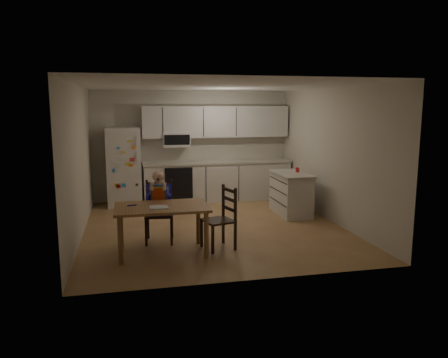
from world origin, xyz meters
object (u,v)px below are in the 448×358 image
red_cup (297,170)px  dining_table (162,212)px  kitchen_island (291,193)px  refrigerator (124,167)px  chair_booster (159,199)px  chair_side (224,214)px

red_cup → dining_table: bearing=-146.2°
kitchen_island → dining_table: (-2.71, -1.84, 0.20)m
refrigerator → chair_booster: bearing=-78.8°
kitchen_island → red_cup: size_ratio=12.29×
red_cup → chair_side: size_ratio=0.10×
refrigerator → chair_side: (1.48, -3.32, -0.31)m
red_cup → dining_table: (-2.87, -1.92, -0.26)m
refrigerator → chair_side: size_ratio=1.79×
refrigerator → dining_table: bearing=-80.9°
kitchen_island → chair_side: 2.50m
refrigerator → dining_table: (0.54, -3.39, -0.23)m
refrigerator → red_cup: bearing=-23.4°
kitchen_island → chair_booster: chair_booster is taller
refrigerator → red_cup: 3.72m
dining_table → kitchen_island: bearing=34.2°
red_cup → chair_booster: chair_booster is taller
dining_table → chair_booster: (0.01, 0.62, 0.07)m
kitchen_island → chair_booster: 2.98m
kitchen_island → chair_booster: size_ratio=0.99×
refrigerator → chair_side: refrigerator is taller
red_cup → chair_side: chair_side is taller
dining_table → refrigerator: bearing=99.1°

